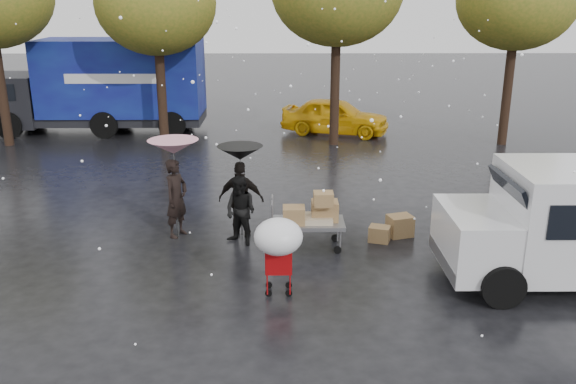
{
  "coord_description": "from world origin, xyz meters",
  "views": [
    {
      "loc": [
        0.69,
        -11.12,
        5.09
      ],
      "look_at": [
        0.79,
        1.0,
        1.15
      ],
      "focal_mm": 38.0,
      "sensor_mm": 36.0,
      "label": 1
    }
  ],
  "objects_px": {
    "vendor_cart": "(312,215)",
    "blue_truck": "(101,86)",
    "yellow_taxi": "(335,116)",
    "person_black": "(241,199)",
    "shopping_cart": "(278,241)",
    "person_pink": "(176,198)"
  },
  "relations": [
    {
      "from": "vendor_cart",
      "to": "blue_truck",
      "type": "height_order",
      "value": "blue_truck"
    },
    {
      "from": "blue_truck",
      "to": "yellow_taxi",
      "type": "xyz_separation_m",
      "value": [
        8.91,
        -0.51,
        -1.07
      ]
    },
    {
      "from": "vendor_cart",
      "to": "person_black",
      "type": "bearing_deg",
      "value": 155.69
    },
    {
      "from": "yellow_taxi",
      "to": "shopping_cart",
      "type": "bearing_deg",
      "value": -171.41
    },
    {
      "from": "vendor_cart",
      "to": "shopping_cart",
      "type": "relative_size",
      "value": 1.04
    },
    {
      "from": "person_black",
      "to": "shopping_cart",
      "type": "bearing_deg",
      "value": 113.13
    },
    {
      "from": "shopping_cart",
      "to": "person_pink",
      "type": "bearing_deg",
      "value": 127.91
    },
    {
      "from": "person_pink",
      "to": "shopping_cart",
      "type": "relative_size",
      "value": 1.19
    },
    {
      "from": "person_black",
      "to": "shopping_cart",
      "type": "xyz_separation_m",
      "value": [
        0.83,
        -2.85,
        0.22
      ]
    },
    {
      "from": "person_black",
      "to": "yellow_taxi",
      "type": "bearing_deg",
      "value": -98.82
    },
    {
      "from": "blue_truck",
      "to": "yellow_taxi",
      "type": "height_order",
      "value": "blue_truck"
    },
    {
      "from": "blue_truck",
      "to": "person_black",
      "type": "bearing_deg",
      "value": -60.89
    },
    {
      "from": "person_pink",
      "to": "person_black",
      "type": "xyz_separation_m",
      "value": [
        1.41,
        -0.02,
        -0.03
      ]
    },
    {
      "from": "person_black",
      "to": "yellow_taxi",
      "type": "height_order",
      "value": "person_black"
    },
    {
      "from": "person_black",
      "to": "blue_truck",
      "type": "distance_m",
      "value": 12.38
    },
    {
      "from": "person_black",
      "to": "yellow_taxi",
      "type": "distance_m",
      "value": 10.68
    },
    {
      "from": "person_black",
      "to": "person_pink",
      "type": "bearing_deg",
      "value": 6.19
    },
    {
      "from": "yellow_taxi",
      "to": "vendor_cart",
      "type": "bearing_deg",
      "value": -169.66
    },
    {
      "from": "person_black",
      "to": "blue_truck",
      "type": "height_order",
      "value": "blue_truck"
    },
    {
      "from": "person_pink",
      "to": "shopping_cart",
      "type": "distance_m",
      "value": 3.65
    },
    {
      "from": "shopping_cart",
      "to": "vendor_cart",
      "type": "bearing_deg",
      "value": 72.48
    },
    {
      "from": "person_pink",
      "to": "vendor_cart",
      "type": "xyz_separation_m",
      "value": [
        2.92,
        -0.7,
        -0.14
      ]
    }
  ]
}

